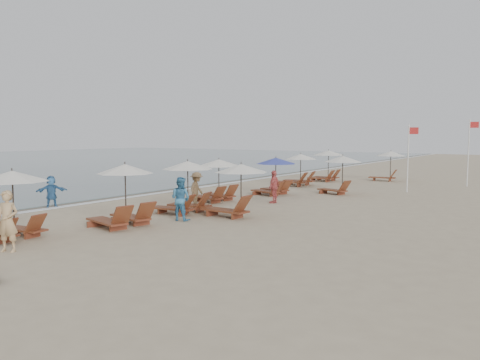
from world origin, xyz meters
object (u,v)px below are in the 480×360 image
Objects in this scene: lounger_station_5 at (297,171)px; lounger_station_4 at (273,175)px; lounger_station_1 at (121,198)px; lounger_station_0 at (10,202)px; lounger_station_2 at (184,188)px; lounger_station_3 at (216,180)px; beachgoer_mid_a at (181,199)px; lounger_station_6 at (326,165)px; waterline_walker at (51,191)px; beachgoer_near at (7,221)px; beachgoer_mid_b at (197,189)px; beachgoer_far_a at (274,187)px; inland_station_2 at (387,162)px; flag_pole_near at (409,154)px; inland_station_1 at (339,169)px; inland_station_0 at (233,186)px.

lounger_station_4 is at bearing -77.23° from lounger_station_5.
lounger_station_1 is 16.71m from lounger_station_5.
lounger_station_0 is 0.97× the size of lounger_station_1.
lounger_station_2 is 3.88m from lounger_station_3.
lounger_station_1 is at bearing -88.10° from lounger_station_2.
lounger_station_1 is at bearing 58.46° from beachgoer_mid_a.
lounger_station_6 is 1.72× the size of waterline_walker.
lounger_station_6 is 25.21m from beachgoer_near.
lounger_station_5 is 1.80× the size of waterline_walker.
lounger_station_0 reaches higher than lounger_station_4.
beachgoer_far_a is (2.42, 3.18, -0.01)m from beachgoer_mid_b.
beachgoer_mid_b is at bearing -100.93° from inland_station_2.
lounger_station_1 reaches higher than lounger_station_0.
beachgoer_near is 22.32m from flag_pole_near.
inland_station_2 reaches higher than beachgoer_near.
inland_station_2 is (4.03, 6.80, 0.40)m from lounger_station_5.
lounger_station_0 is 0.97× the size of lounger_station_6.
inland_station_1 reaches higher than beachgoer_far_a.
inland_station_1 is (2.98, 10.16, 0.33)m from lounger_station_2.
lounger_station_5 is at bearing 102.77° from lounger_station_4.
lounger_station_2 reaches higher than inland_station_2.
lounger_station_0 is 0.93× the size of lounger_station_5.
beachgoer_mid_b is (0.23, -15.27, -0.37)m from lounger_station_6.
lounger_station_4 is (1.06, 4.00, 0.01)m from lounger_station_3.
beachgoer_mid_b is at bearing -120.07° from flag_pole_near.
lounger_station_5 is 1.02× the size of inland_station_2.
lounger_station_0 is 0.89× the size of inland_station_0.
beachgoer_near is at bearing -85.73° from lounger_station_5.
inland_station_0 reaches higher than lounger_station_3.
lounger_station_6 reaches higher than lounger_station_0.
waterline_walker is (-9.15, -22.05, -0.64)m from inland_station_2.
lounger_station_0 reaches higher than waterline_walker.
lounger_station_0 is at bearing -90.66° from lounger_station_6.
inland_station_2 reaches higher than waterline_walker.
inland_station_1 is at bearing 78.33° from lounger_station_1.
inland_station_1 is 1.74× the size of waterline_walker.
lounger_station_2 is at bearing -174.47° from beachgoer_mid_b.
beachgoer_near is 1.03× the size of beachgoer_mid_a.
lounger_station_3 is 1.55× the size of beachgoer_far_a.
lounger_station_2 is at bearing -170.63° from inland_station_0.
inland_station_2 is at bearing 172.14° from beachgoer_far_a.
beachgoer_mid_b is 0.41× the size of flag_pole_near.
lounger_station_1 is 0.99× the size of lounger_station_2.
lounger_station_6 is 7.93m from flag_pole_near.
flag_pole_near is (3.09, 3.17, 0.84)m from inland_station_1.
lounger_station_4 is at bearing -22.06° from beachgoer_mid_b.
waterline_walker is (-5.24, -6.01, -0.38)m from lounger_station_3.
lounger_station_6 is at bearing 92.82° from lounger_station_1.
lounger_station_3 is (-1.08, 3.73, 0.02)m from lounger_station_2.
lounger_station_5 reaches higher than beachgoer_far_a.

